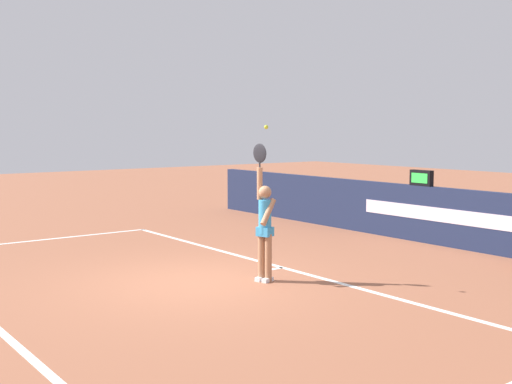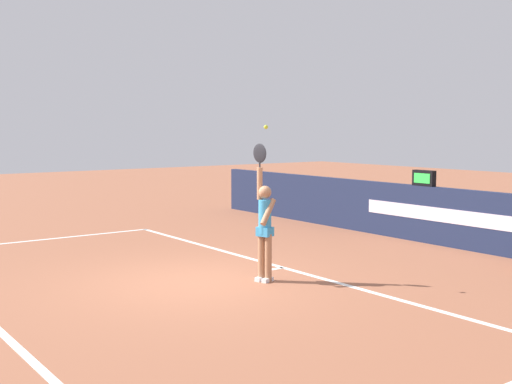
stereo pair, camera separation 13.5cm
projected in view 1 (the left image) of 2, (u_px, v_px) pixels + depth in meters
ground_plane at (196, 282)px, 11.30m from camera, size 60.00×60.00×0.00m
court_lines at (157, 288)px, 10.84m from camera, size 11.91×5.60×0.00m
back_wall at (430, 215)px, 15.06m from camera, size 16.47×0.21×1.33m
speed_display at (421, 178)px, 15.21m from camera, size 0.59×0.16×0.37m
tennis_player at (265, 224)px, 11.27m from camera, size 0.49×0.40×2.44m
tennis_ball at (266, 127)px, 10.80m from camera, size 0.07×0.07×0.07m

